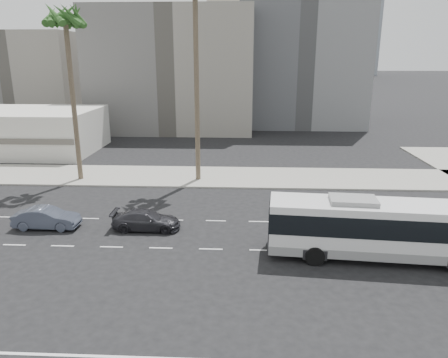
# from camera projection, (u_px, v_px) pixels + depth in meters

# --- Properties ---
(ground) EXTENTS (700.00, 700.00, 0.00)m
(ground) POSITION_uv_depth(u_px,v_px,m) (261.00, 250.00, 24.81)
(ground) COLOR black
(ground) RESTS_ON ground
(sidewalk_north) EXTENTS (120.00, 7.00, 0.15)m
(sidewalk_north) POSITION_uv_depth(u_px,v_px,m) (255.00, 177.00, 39.65)
(sidewalk_north) COLOR gray
(sidewalk_north) RESTS_ON ground
(commercial_low) EXTENTS (22.00, 12.16, 5.00)m
(commercial_low) POSITION_uv_depth(u_px,v_px,m) (4.00, 131.00, 50.42)
(commercial_low) COLOR silver
(commercial_low) RESTS_ON ground
(midrise_beige_west) EXTENTS (24.00, 18.00, 18.00)m
(midrise_beige_west) POSITION_uv_depth(u_px,v_px,m) (176.00, 70.00, 66.00)
(midrise_beige_west) COLOR slate
(midrise_beige_west) RESTS_ON ground
(midrise_gray_center) EXTENTS (20.00, 20.00, 26.00)m
(midrise_gray_center) POSITION_uv_depth(u_px,v_px,m) (299.00, 45.00, 70.68)
(midrise_gray_center) COLOR #595B5E
(midrise_gray_center) RESTS_ON ground
(midrise_beige_far) EXTENTS (18.00, 16.00, 15.00)m
(midrise_beige_far) POSITION_uv_depth(u_px,v_px,m) (31.00, 78.00, 72.41)
(midrise_beige_far) COLOR slate
(midrise_beige_far) RESTS_ON ground
(civic_tower) EXTENTS (42.00, 42.00, 129.00)m
(civic_tower) POSITION_uv_depth(u_px,v_px,m) (244.00, 9.00, 253.82)
(civic_tower) COLOR beige
(civic_tower) RESTS_ON ground
(highrise_right) EXTENTS (26.00, 26.00, 70.00)m
(highrise_right) POSITION_uv_depth(u_px,v_px,m) (328.00, 12.00, 233.54)
(highrise_right) COLOR slate
(highrise_right) RESTS_ON ground
(highrise_far) EXTENTS (22.00, 22.00, 60.00)m
(highrise_far) POSITION_uv_depth(u_px,v_px,m) (359.00, 26.00, 262.56)
(highrise_far) COLOR slate
(highrise_far) RESTS_ON ground
(city_bus) EXTENTS (12.50, 3.80, 3.54)m
(city_bus) POSITION_uv_depth(u_px,v_px,m) (380.00, 228.00, 23.37)
(city_bus) COLOR silver
(city_bus) RESTS_ON ground
(car_a) EXTENTS (1.83, 4.49, 1.30)m
(car_a) POSITION_uv_depth(u_px,v_px,m) (146.00, 220.00, 27.70)
(car_a) COLOR #28282C
(car_a) RESTS_ON ground
(car_b) EXTENTS (1.51, 4.29, 1.41)m
(car_b) POSITION_uv_depth(u_px,v_px,m) (47.00, 218.00, 27.87)
(car_b) COLOR #3F4554
(car_b) RESTS_ON ground
(palm_mid) EXTENTS (4.97, 4.97, 15.36)m
(palm_mid) POSITION_uv_depth(u_px,v_px,m) (65.00, 22.00, 35.13)
(palm_mid) COLOR brown
(palm_mid) RESTS_ON ground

